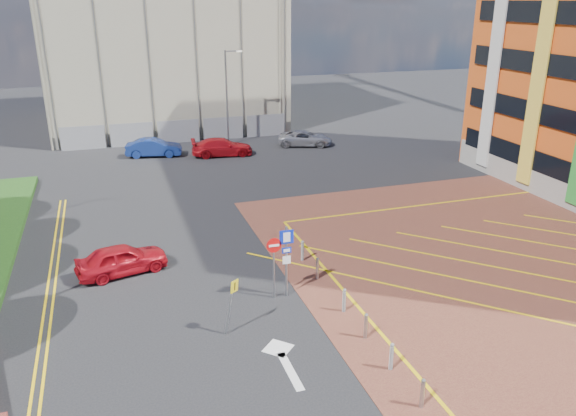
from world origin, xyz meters
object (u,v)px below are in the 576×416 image
sign_cluster (282,255)px  car_blue_back (154,148)px  car_red_left (122,259)px  car_silver_back (305,138)px  lamp_back (228,94)px  car_red_back (222,147)px  warning_sign (231,300)px

sign_cluster → car_blue_back: sign_cluster is taller
car_red_left → car_silver_back: 25.79m
car_silver_back → lamp_back: bearing=87.1°
car_red_left → car_red_back: size_ratio=0.84×
lamp_back → car_silver_back: (6.11, -2.56, -3.72)m
car_red_left → lamp_back: bearing=-37.0°
sign_cluster → car_silver_back: sign_cluster is taller
car_red_back → car_blue_back: bearing=80.2°
car_silver_back → car_red_back: bearing=117.3°
sign_cluster → car_red_left: 7.83m
warning_sign → car_blue_back: size_ratio=0.51×
car_red_left → car_red_back: car_red_back is taller
car_silver_back → car_red_left: bearing=160.8°
car_silver_back → sign_cluster: bearing=177.8°
sign_cluster → warning_sign: (-2.65, -2.09, -0.52)m
sign_cluster → car_silver_back: (9.90, 24.45, -1.31)m
warning_sign → car_silver_back: 29.37m
lamp_back → sign_cluster: size_ratio=2.50×
car_red_back → car_silver_back: car_red_back is taller
sign_cluster → car_red_back: size_ratio=0.65×
sign_cluster → car_blue_back: size_ratio=0.73×
lamp_back → car_red_left: bearing=-114.1°
car_blue_back → car_silver_back: size_ratio=0.95×
warning_sign → lamp_back: bearing=77.5°
car_blue_back → car_red_back: size_ratio=0.90×
warning_sign → car_red_left: warning_sign is taller
warning_sign → car_red_back: 26.07m
warning_sign → car_red_back: (5.05, 25.56, -0.72)m
sign_cluster → car_red_back: (2.41, 23.48, -1.24)m
sign_cluster → car_red_back: 23.63m
car_blue_back → sign_cluster: bearing=-162.0°
warning_sign → car_blue_back: bearing=90.5°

